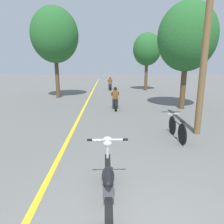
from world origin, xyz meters
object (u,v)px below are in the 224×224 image
(bicycle_parked, at_px, (177,129))
(motorcycle_rider_lead, at_px, (115,101))
(roadside_tree_right_near, at_px, (187,37))
(motorcycle_foreground, at_px, (108,182))
(roadside_tree_right_far, at_px, (147,50))
(motorcycle_rider_far, at_px, (110,85))
(utility_pole, at_px, (205,48))
(roadside_tree_left, at_px, (55,35))

(bicycle_parked, bearing_deg, motorcycle_rider_lead, 110.38)
(roadside_tree_right_near, bearing_deg, motorcycle_foreground, -118.57)
(roadside_tree_right_far, distance_m, motorcycle_rider_far, 5.35)
(utility_pole, xyz_separation_m, motorcycle_rider_far, (-3.08, 14.70, -2.67))
(motorcycle_foreground, height_order, motorcycle_rider_lead, motorcycle_rider_lead)
(roadside_tree_right_far, xyz_separation_m, motorcycle_rider_lead, (-3.74, -9.31, -3.72))
(utility_pole, xyz_separation_m, motorcycle_foreground, (-3.55, -3.96, -2.77))
(bicycle_parked, bearing_deg, motorcycle_foreground, -126.83)
(roadside_tree_right_far, bearing_deg, utility_pole, -93.01)
(roadside_tree_left, bearing_deg, motorcycle_rider_lead, -45.10)
(motorcycle_rider_far, relative_size, bicycle_parked, 1.23)
(bicycle_parked, bearing_deg, utility_pole, 29.39)
(roadside_tree_left, relative_size, motorcycle_rider_far, 3.30)
(roadside_tree_right_far, xyz_separation_m, roadside_tree_left, (-8.28, -4.75, 0.69))
(utility_pole, distance_m, roadside_tree_left, 12.12)
(roadside_tree_left, xyz_separation_m, bicycle_parked, (6.53, -9.90, -4.54))
(roadside_tree_left, distance_m, bicycle_parked, 12.70)
(roadside_tree_right_far, bearing_deg, bicycle_parked, -96.83)
(utility_pole, bearing_deg, motorcycle_rider_lead, 122.17)
(utility_pole, height_order, roadside_tree_left, roadside_tree_left)
(utility_pole, distance_m, motorcycle_rider_far, 15.25)
(roadside_tree_left, bearing_deg, motorcycle_foreground, -73.27)
(roadside_tree_right_far, bearing_deg, roadside_tree_left, -150.18)
(roadside_tree_right_near, relative_size, motorcycle_rider_lead, 3.14)
(motorcycle_rider_far, distance_m, bicycle_parked, 15.41)
(roadside_tree_right_near, bearing_deg, roadside_tree_left, 151.62)
(utility_pole, height_order, motorcycle_rider_far, utility_pole)
(roadside_tree_right_near, bearing_deg, roadside_tree_right_far, 92.38)
(roadside_tree_left, height_order, bicycle_parked, roadside_tree_left)
(bicycle_parked, bearing_deg, roadside_tree_right_far, 83.17)
(utility_pole, relative_size, roadside_tree_right_near, 1.01)
(roadside_tree_right_far, bearing_deg, motorcycle_rider_lead, -111.86)
(motorcycle_rider_far, bearing_deg, bicycle_parked, -82.29)
(motorcycle_rider_lead, bearing_deg, motorcycle_foreground, -93.64)
(motorcycle_foreground, bearing_deg, roadside_tree_right_near, 61.43)
(utility_pole, bearing_deg, roadside_tree_right_near, 76.30)
(roadside_tree_right_near, relative_size, roadside_tree_right_far, 1.04)
(roadside_tree_right_far, xyz_separation_m, bicycle_parked, (-1.75, -14.65, -3.85))
(roadside_tree_right_far, xyz_separation_m, motorcycle_rider_far, (-3.82, 0.62, -3.70))
(motorcycle_rider_lead, xyz_separation_m, bicycle_parked, (1.98, -5.34, -0.13))
(roadside_tree_right_near, xyz_separation_m, roadside_tree_right_far, (-0.39, 9.44, 0.03))
(motorcycle_foreground, distance_m, motorcycle_rider_lead, 8.74)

